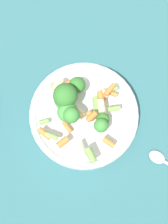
% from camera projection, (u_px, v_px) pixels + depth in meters
% --- Properties ---
extents(ground_plane, '(3.00, 3.00, 0.00)m').
position_uv_depth(ground_plane, '(84.00, 119.00, 0.69)').
color(ground_plane, '#2D6066').
extents(bowl, '(0.23, 0.23, 0.05)m').
position_uv_depth(bowl, '(84.00, 116.00, 0.66)').
color(bowl, silver).
rests_on(bowl, ground_plane).
extents(pasta_salad, '(0.17, 0.16, 0.08)m').
position_uv_depth(pasta_salad, '(73.00, 106.00, 0.60)').
color(pasta_salad, '#8CB766').
rests_on(pasta_salad, bowl).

